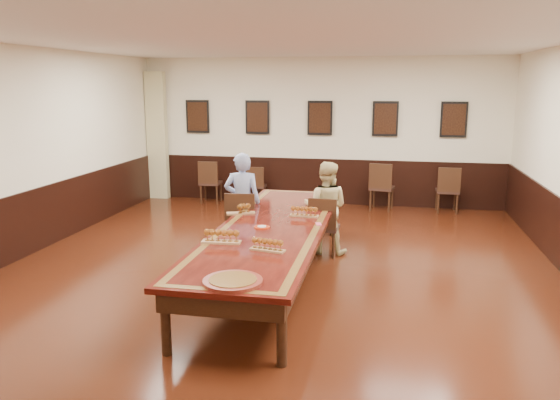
% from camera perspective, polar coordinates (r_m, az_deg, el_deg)
% --- Properties ---
extents(floor, '(8.00, 10.00, 0.02)m').
position_cam_1_polar(floor, '(7.60, -0.75, -8.25)').
color(floor, black).
rests_on(floor, ground).
extents(ceiling, '(8.00, 10.00, 0.02)m').
position_cam_1_polar(ceiling, '(7.15, -0.82, 16.73)').
color(ceiling, white).
rests_on(ceiling, floor).
extents(wall_back, '(8.00, 0.02, 3.20)m').
position_cam_1_polar(wall_back, '(12.12, 4.21, 7.15)').
color(wall_back, '#F5EECD').
rests_on(wall_back, floor).
extents(wall_front, '(8.00, 0.02, 3.20)m').
position_cam_1_polar(wall_front, '(2.67, -24.38, -11.64)').
color(wall_front, '#F5EECD').
rests_on(wall_front, floor).
extents(wall_left, '(0.02, 10.00, 3.20)m').
position_cam_1_polar(wall_left, '(8.94, -26.87, 4.16)').
color(wall_left, '#F5EECD').
rests_on(wall_left, floor).
extents(chair_man, '(0.52, 0.56, 0.99)m').
position_cam_1_polar(chair_man, '(8.62, -4.01, -2.29)').
color(chair_man, '#311C16').
rests_on(chair_man, floor).
extents(chair_woman, '(0.47, 0.50, 0.93)m').
position_cam_1_polar(chair_woman, '(8.53, 4.65, -2.67)').
color(chair_woman, '#311C16').
rests_on(chair_woman, floor).
extents(spare_chair_a, '(0.47, 0.51, 0.95)m').
position_cam_1_polar(spare_chair_a, '(12.38, -7.26, 1.94)').
color(spare_chair_a, '#311C16').
rests_on(spare_chair_a, floor).
extents(spare_chair_b, '(0.42, 0.45, 0.85)m').
position_cam_1_polar(spare_chair_b, '(12.16, -2.46, 1.60)').
color(spare_chair_b, '#311C16').
rests_on(spare_chair_b, floor).
extents(spare_chair_c, '(0.55, 0.59, 1.01)m').
position_cam_1_polar(spare_chair_c, '(11.73, 10.60, 1.42)').
color(spare_chair_c, '#311C16').
rests_on(spare_chair_c, floor).
extents(spare_chair_d, '(0.46, 0.50, 0.97)m').
position_cam_1_polar(spare_chair_d, '(11.83, 17.09, 1.07)').
color(spare_chair_d, '#311C16').
rests_on(spare_chair_d, floor).
extents(person_man, '(0.62, 0.45, 1.58)m').
position_cam_1_polar(person_man, '(8.65, -3.94, -0.23)').
color(person_man, '#4766B3').
rests_on(person_man, floor).
extents(person_woman, '(0.76, 0.61, 1.45)m').
position_cam_1_polar(person_woman, '(8.57, 4.80, -0.81)').
color(person_woman, '#D7C586').
rests_on(person_woman, floor).
extents(pink_phone, '(0.10, 0.16, 0.01)m').
position_cam_1_polar(pink_phone, '(7.44, 4.05, -2.53)').
color(pink_phone, '#FA5375').
rests_on(pink_phone, conference_table).
extents(curtain, '(0.45, 0.18, 2.90)m').
position_cam_1_polar(curtain, '(12.96, -12.71, 6.54)').
color(curtain, '#C6C088').
rests_on(curtain, floor).
extents(wainscoting, '(8.00, 10.00, 1.00)m').
position_cam_1_polar(wainscoting, '(7.44, -0.76, -4.56)').
color(wainscoting, black).
rests_on(wainscoting, floor).
extents(conference_table, '(1.40, 5.00, 0.76)m').
position_cam_1_polar(conference_table, '(7.41, -0.76, -3.73)').
color(conference_table, '#320A08').
rests_on(conference_table, floor).
extents(posters, '(6.14, 0.04, 0.74)m').
position_cam_1_polar(posters, '(12.02, 4.19, 8.54)').
color(posters, black).
rests_on(posters, wall_back).
extents(flight_a, '(0.44, 0.25, 0.16)m').
position_cam_1_polar(flight_a, '(8.02, -4.00, -0.98)').
color(flight_a, olive).
rests_on(flight_a, conference_table).
extents(flight_b, '(0.42, 0.15, 0.15)m').
position_cam_1_polar(flight_b, '(7.85, 2.54, -1.25)').
color(flight_b, olive).
rests_on(flight_b, conference_table).
extents(flight_c, '(0.48, 0.18, 0.18)m').
position_cam_1_polar(flight_c, '(6.58, -6.16, -3.85)').
color(flight_c, olive).
rests_on(flight_c, conference_table).
extents(flight_d, '(0.43, 0.21, 0.15)m').
position_cam_1_polar(flight_d, '(6.24, -1.32, -4.75)').
color(flight_d, olive).
rests_on(flight_d, conference_table).
extents(red_plate_grp, '(0.21, 0.21, 0.03)m').
position_cam_1_polar(red_plate_grp, '(7.25, -1.91, -2.86)').
color(red_plate_grp, red).
rests_on(red_plate_grp, conference_table).
extents(carved_platter, '(0.66, 0.66, 0.05)m').
position_cam_1_polar(carved_platter, '(5.30, -4.96, -8.46)').
color(carved_platter, '#5E1A12').
rests_on(carved_platter, conference_table).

